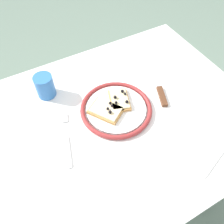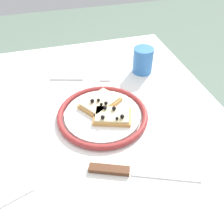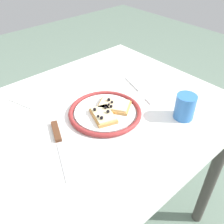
# 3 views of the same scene
# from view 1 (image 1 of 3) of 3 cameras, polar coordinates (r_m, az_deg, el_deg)

# --- Properties ---
(ground_plane) EXTENTS (6.00, 6.00, 0.00)m
(ground_plane) POSITION_cam_1_polar(r_m,az_deg,el_deg) (1.46, 1.57, -18.20)
(ground_plane) COLOR slate
(dining_table) EXTENTS (0.91, 0.74, 0.74)m
(dining_table) POSITION_cam_1_polar(r_m,az_deg,el_deg) (0.89, 2.46, -5.00)
(dining_table) COLOR white
(dining_table) RESTS_ON ground_plane
(plate) EXTENTS (0.25, 0.25, 0.02)m
(plate) POSITION_cam_1_polar(r_m,az_deg,el_deg) (0.80, 1.03, 0.81)
(plate) COLOR white
(plate) RESTS_ON dining_table
(pizza_slice_near) EXTENTS (0.09, 0.11, 0.03)m
(pizza_slice_near) POSITION_cam_1_polar(r_m,az_deg,el_deg) (0.81, 1.85, 3.02)
(pizza_slice_near) COLOR tan
(pizza_slice_near) RESTS_ON plate
(pizza_slice_far) EXTENTS (0.12, 0.13, 0.03)m
(pizza_slice_far) POSITION_cam_1_polar(r_m,az_deg,el_deg) (0.78, -1.50, 0.45)
(pizza_slice_far) COLOR tan
(pizza_slice_far) RESTS_ON plate
(knife) EXTENTS (0.11, 0.23, 0.01)m
(knife) POSITION_cam_1_polar(r_m,az_deg,el_deg) (0.88, 11.46, 5.50)
(knife) COLOR silver
(knife) RESTS_ON dining_table
(fork) EXTENTS (0.07, 0.20, 0.00)m
(fork) POSITION_cam_1_polar(r_m,az_deg,el_deg) (0.76, -10.95, -6.32)
(fork) COLOR #BBBBBB
(fork) RESTS_ON dining_table
(cup) EXTENTS (0.07, 0.07, 0.09)m
(cup) POSITION_cam_1_polar(r_m,az_deg,el_deg) (0.86, -16.09, 6.11)
(cup) COLOR #3372BF
(cup) RESTS_ON dining_table
(napkin) EXTENTS (0.15, 0.15, 0.00)m
(napkin) POSITION_cam_1_polar(r_m,az_deg,el_deg) (0.76, 20.21, -9.23)
(napkin) COLOR white
(napkin) RESTS_ON dining_table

